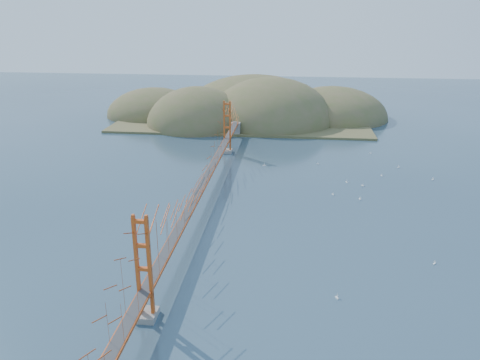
# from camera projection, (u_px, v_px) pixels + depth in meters

# --- Properties ---
(ground) EXTENTS (320.00, 320.00, 0.00)m
(ground) POSITION_uv_depth(u_px,v_px,m) (202.00, 205.00, 76.52)
(ground) COLOR #2A4154
(ground) RESTS_ON ground
(bridge) EXTENTS (2.20, 94.40, 12.00)m
(bridge) POSITION_uv_depth(u_px,v_px,m) (201.00, 164.00, 74.29)
(bridge) COLOR gray
(bridge) RESTS_ON ground
(far_headlands) EXTENTS (84.00, 58.00, 25.00)m
(far_headlands) POSITION_uv_depth(u_px,v_px,m) (252.00, 116.00, 140.25)
(far_headlands) COLOR brown
(far_headlands) RESTS_ON ground
(sailboat_3) EXTENTS (0.58, 0.55, 0.65)m
(sailboat_3) POSITION_uv_depth(u_px,v_px,m) (264.00, 165.00, 95.80)
(sailboat_3) COLOR white
(sailboat_3) RESTS_ON ground
(sailboat_12) EXTENTS (0.59, 0.59, 0.64)m
(sailboat_12) POSITION_uv_depth(u_px,v_px,m) (318.00, 164.00, 96.73)
(sailboat_12) COLOR white
(sailboat_12) RESTS_ON ground
(sailboat_4) EXTENTS (0.66, 0.66, 0.69)m
(sailboat_4) POSITION_uv_depth(u_px,v_px,m) (433.00, 179.00, 87.78)
(sailboat_4) COLOR white
(sailboat_4) RESTS_ON ground
(sailboat_14) EXTENTS (0.60, 0.60, 0.64)m
(sailboat_14) POSITION_uv_depth(u_px,v_px,m) (434.00, 263.00, 58.74)
(sailboat_14) COLOR white
(sailboat_14) RESTS_ON ground
(sailboat_16) EXTENTS (0.61, 0.61, 0.67)m
(sailboat_16) POSITION_uv_depth(u_px,v_px,m) (347.00, 182.00, 86.53)
(sailboat_16) COLOR white
(sailboat_16) RESTS_ON ground
(sailboat_6) EXTENTS (0.63, 0.63, 0.71)m
(sailboat_6) POSITION_uv_depth(u_px,v_px,m) (337.00, 297.00, 51.76)
(sailboat_6) COLOR white
(sailboat_6) RESTS_ON ground
(sailboat_0) EXTENTS (0.55, 0.61, 0.69)m
(sailboat_0) POSITION_uv_depth(u_px,v_px,m) (360.00, 199.00, 78.74)
(sailboat_0) COLOR white
(sailboat_0) RESTS_ON ground
(sailboat_15) EXTENTS (0.52, 0.55, 0.62)m
(sailboat_15) POSITION_uv_depth(u_px,v_px,m) (382.00, 175.00, 89.97)
(sailboat_15) COLOR white
(sailboat_15) RESTS_ON ground
(sailboat_8) EXTENTS (0.57, 0.57, 0.61)m
(sailboat_8) POSITION_uv_depth(u_px,v_px,m) (399.00, 167.00, 94.69)
(sailboat_8) COLOR white
(sailboat_8) RESTS_ON ground
(sailboat_7) EXTENTS (0.55, 0.53, 0.62)m
(sailboat_7) POSITION_uv_depth(u_px,v_px,m) (371.00, 153.00, 103.89)
(sailboat_7) COLOR white
(sailboat_7) RESTS_ON ground
(sailboat_1) EXTENTS (0.67, 0.67, 0.71)m
(sailboat_1) POSITION_uv_depth(u_px,v_px,m) (363.00, 185.00, 84.78)
(sailboat_1) COLOR white
(sailboat_1) RESTS_ON ground
(sailboat_extra_0) EXTENTS (0.53, 0.53, 0.57)m
(sailboat_extra_0) POSITION_uv_depth(u_px,v_px,m) (333.00, 194.00, 80.75)
(sailboat_extra_0) COLOR white
(sailboat_extra_0) RESTS_ON ground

